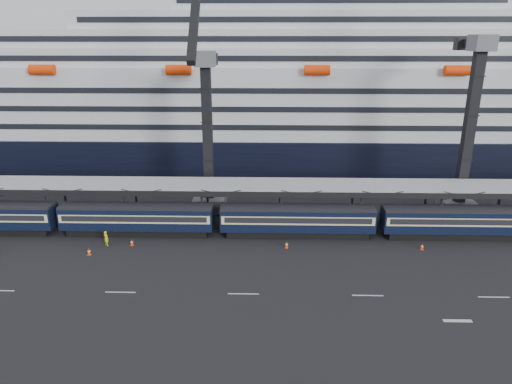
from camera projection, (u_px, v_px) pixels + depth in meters
ground at (379, 275)px, 47.60m from camera, size 260.00×260.00×0.00m
lane_markings at (480, 304)px, 42.45m from camera, size 111.00×4.27×0.02m
train at (324, 220)px, 56.49m from camera, size 133.05×3.00×4.05m
canopy at (358, 187)px, 59.21m from camera, size 130.00×6.25×5.53m
cruise_ship at (323, 100)px, 87.31m from camera, size 214.09×28.84×34.00m
crane_dark_near at (207, 128)px, 61.91m from camera, size 4.50×17.75×35.08m
crane_dark_mid at (472, 120)px, 59.68m from camera, size 4.50×18.24×39.64m
worker at (106, 238)px, 54.27m from camera, size 0.80×0.74×1.84m
traffic_cone_a at (89, 252)px, 51.98m from camera, size 0.44×0.44×0.87m
traffic_cone_b at (132, 242)px, 54.44m from camera, size 0.40×0.40×0.81m
traffic_cone_c at (287, 245)px, 53.79m from camera, size 0.42×0.42×0.84m
traffic_cone_d at (422, 247)px, 53.35m from camera, size 0.39×0.39×0.78m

